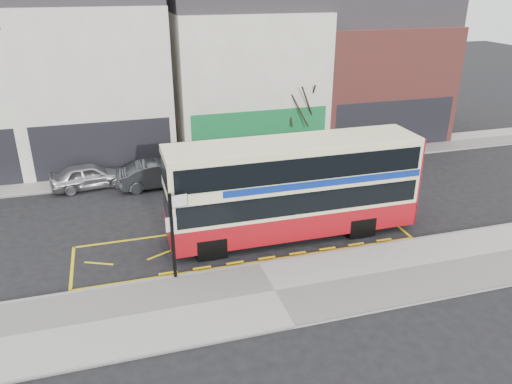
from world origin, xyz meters
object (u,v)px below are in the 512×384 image
object	(u,v)px
car_silver	(89,176)
street_tree_right	(300,93)
double_decker_bus	(294,187)
bus_stop_post	(174,228)
car_grey	(159,174)
car_white	(324,158)

from	to	relation	value
car_silver	street_tree_right	distance (m)	12.99
double_decker_bus	car_silver	world-z (taller)	double_decker_bus
double_decker_bus	car_silver	size ratio (longest dim) A/B	2.69
bus_stop_post	car_grey	bearing A→B (deg)	80.66
double_decker_bus	car_grey	xyz separation A→B (m)	(-4.97, 7.15, -1.53)
double_decker_bus	bus_stop_post	bearing A→B (deg)	-158.22
car_white	street_tree_right	size ratio (longest dim) A/B	0.88
car_grey	car_white	bearing A→B (deg)	-95.49
double_decker_bus	car_grey	distance (m)	8.84
double_decker_bus	bus_stop_post	xyz separation A→B (m)	(-5.34, -2.12, -0.09)
double_decker_bus	street_tree_right	size ratio (longest dim) A/B	1.83
car_silver	car_white	bearing A→B (deg)	-102.95
car_white	street_tree_right	distance (m)	4.24
car_grey	car_silver	bearing A→B (deg)	71.64
car_silver	car_grey	world-z (taller)	car_grey
car_grey	street_tree_right	bearing A→B (deg)	-78.64
car_silver	car_white	size ratio (longest dim) A/B	0.78
car_silver	street_tree_right	bearing A→B (deg)	-90.83
double_decker_bus	bus_stop_post	size ratio (longest dim) A/B	3.17
bus_stop_post	car_white	world-z (taller)	bus_stop_post
bus_stop_post	car_grey	xyz separation A→B (m)	(0.37, 9.27, -1.44)
double_decker_bus	car_grey	size ratio (longest dim) A/B	2.48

